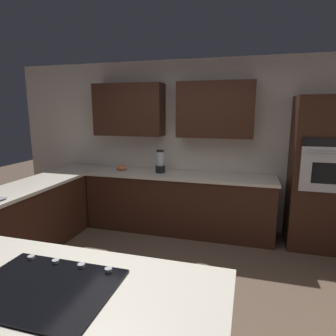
{
  "coord_description": "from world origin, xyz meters",
  "views": [
    {
      "loc": [
        -0.89,
        2.4,
        1.84
      ],
      "look_at": [
        0.1,
        -1.14,
        1.11
      ],
      "focal_mm": 30.81,
      "sensor_mm": 36.0,
      "label": 1
    }
  ],
  "objects_px": {
    "wall_oven": "(323,174)",
    "mixing_bowl": "(122,167)",
    "blender": "(160,163)",
    "cooktop": "(44,287)"
  },
  "relations": [
    {
      "from": "wall_oven",
      "to": "mixing_bowl",
      "type": "relative_size",
      "value": 11.61
    },
    {
      "from": "blender",
      "to": "mixing_bowl",
      "type": "distance_m",
      "value": 0.66
    },
    {
      "from": "cooktop",
      "to": "wall_oven",
      "type": "bearing_deg",
      "value": -123.85
    },
    {
      "from": "wall_oven",
      "to": "mixing_bowl",
      "type": "distance_m",
      "value": 2.9
    },
    {
      "from": "mixing_bowl",
      "to": "cooktop",
      "type": "bearing_deg",
      "value": 107.04
    },
    {
      "from": "wall_oven",
      "to": "blender",
      "type": "distance_m",
      "value": 2.25
    },
    {
      "from": "cooktop",
      "to": "mixing_bowl",
      "type": "distance_m",
      "value": 3.13
    },
    {
      "from": "blender",
      "to": "mixing_bowl",
      "type": "bearing_deg",
      "value": 0.0
    },
    {
      "from": "wall_oven",
      "to": "cooktop",
      "type": "height_order",
      "value": "wall_oven"
    },
    {
      "from": "wall_oven",
      "to": "cooktop",
      "type": "distance_m",
      "value": 3.56
    }
  ]
}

